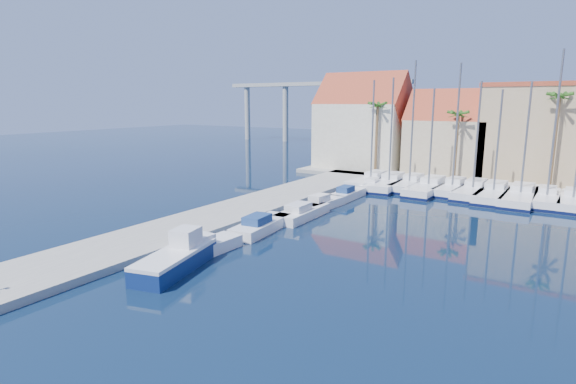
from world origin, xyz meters
name	(u,v)px	position (x,y,z in m)	size (l,w,h in m)	color
ground	(162,310)	(0.00, 0.00, 0.00)	(260.00, 260.00, 0.00)	black
quay_west	(212,219)	(-9.00, 13.50, 0.25)	(6.00, 77.00, 0.50)	gray
shore_north	(514,180)	(10.00, 48.00, 0.25)	(54.00, 16.00, 0.50)	gray
fishing_boat	(177,257)	(-3.35, 4.25, 0.74)	(3.61, 6.70, 2.23)	navy
motorboat_west_0	(204,247)	(-3.82, 7.07, 0.51)	(1.97, 5.55, 1.40)	white
motorboat_west_1	(261,225)	(-3.86, 13.40, 0.51)	(2.67, 6.56, 1.40)	white
motorboat_west_2	(302,212)	(-3.26, 18.52, 0.51)	(2.22, 6.56, 1.40)	white
motorboat_west_3	(322,203)	(-3.49, 22.62, 0.51)	(2.20, 5.65, 1.40)	white
motorboat_west_4	(347,194)	(-3.33, 27.84, 0.51)	(1.76, 5.43, 1.40)	white
motorboat_west_5	(373,185)	(-3.01, 33.88, 0.51)	(2.25, 5.49, 1.40)	white
motorboat_west_6	(381,179)	(-3.69, 38.13, 0.51)	(2.33, 6.07, 1.40)	white
sailboat_0	(373,180)	(-4.07, 36.44, 0.59)	(3.20, 9.64, 12.23)	white
sailboat_1	(390,183)	(-1.74, 36.13, 0.58)	(3.28, 10.59, 12.44)	white
sailboat_2	(411,183)	(0.48, 36.73, 0.64)	(2.81, 8.96, 14.22)	white
sailboat_3	(430,187)	(2.85, 36.02, 0.56)	(3.20, 10.73, 11.19)	white
sailboat_4	(453,187)	(5.17, 36.83, 0.63)	(2.88, 8.72, 13.76)	white
sailboat_5	(474,190)	(7.32, 36.62, 0.58)	(2.98, 9.92, 11.86)	white
sailboat_6	(494,193)	(9.37, 36.30, 0.56)	(2.84, 10.38, 11.01)	white
sailboat_7	(521,196)	(11.85, 36.27, 0.56)	(3.13, 10.90, 11.71)	white
sailboat_8	(547,197)	(14.11, 36.17, 0.65)	(2.53, 8.67, 14.55)	white
sailboat_9	(573,200)	(16.29, 36.18, 0.65)	(2.61, 8.79, 14.74)	white
building_0	(363,125)	(-10.00, 47.00, 6.52)	(12.30, 9.00, 13.50)	beige
building_1	(449,137)	(2.00, 47.00, 5.30)	(10.30, 8.00, 11.00)	tan
building_2	(548,132)	(13.00, 48.00, 6.26)	(14.20, 10.20, 11.50)	tan
palm_0	(378,108)	(-6.00, 42.00, 9.08)	(2.60, 2.60, 10.15)	brown
palm_1	(458,116)	(4.00, 42.00, 8.14)	(2.60, 2.60, 9.15)	brown
palm_2	(559,100)	(14.00, 42.00, 10.02)	(2.60, 2.60, 11.15)	brown
viaduct	(310,100)	(-39.07, 82.00, 10.25)	(48.00, 2.20, 14.45)	#9E9E99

